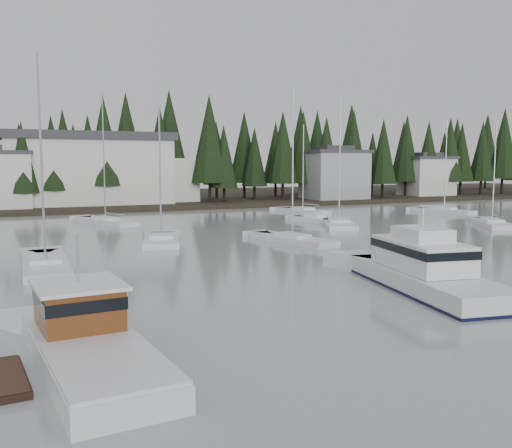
{
  "coord_description": "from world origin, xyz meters",
  "views": [
    {
      "loc": [
        -16.68,
        -8.22,
        6.93
      ],
      "look_at": [
        -0.42,
        28.96,
        2.5
      ],
      "focal_mm": 40.0,
      "sensor_mm": 36.0,
      "label": 1
    }
  ],
  "objects_px": {
    "sailboat_1": "(106,223)",
    "sailboat_10": "(303,212)",
    "harbor_inn": "(103,169)",
    "runabout_4": "(315,221)",
    "sailboat_6": "(492,225)",
    "house_east_b": "(426,175)",
    "house_east_a": "(334,174)",
    "cabin_cruiser_center": "(425,275)",
    "sailboat_8": "(444,212)",
    "sailboat_5": "(339,225)",
    "sailboat_3": "(46,267)",
    "sailboat_7": "(292,241)",
    "sailboat_11": "(161,242)",
    "runabout_1": "(409,244)",
    "lobster_boat_brown": "(86,348)"
  },
  "relations": [
    {
      "from": "lobster_boat_brown",
      "to": "runabout_1",
      "type": "relative_size",
      "value": 1.85
    },
    {
      "from": "sailboat_1",
      "to": "sailboat_3",
      "type": "height_order",
      "value": "sailboat_1"
    },
    {
      "from": "sailboat_7",
      "to": "sailboat_10",
      "type": "relative_size",
      "value": 1.08
    },
    {
      "from": "harbor_inn",
      "to": "sailboat_7",
      "type": "height_order",
      "value": "sailboat_7"
    },
    {
      "from": "house_east_b",
      "to": "sailboat_8",
      "type": "height_order",
      "value": "sailboat_8"
    },
    {
      "from": "sailboat_6",
      "to": "sailboat_8",
      "type": "distance_m",
      "value": 15.81
    },
    {
      "from": "sailboat_1",
      "to": "harbor_inn",
      "type": "bearing_deg",
      "value": -27.55
    },
    {
      "from": "sailboat_7",
      "to": "sailboat_11",
      "type": "distance_m",
      "value": 11.28
    },
    {
      "from": "sailboat_10",
      "to": "house_east_b",
      "type": "bearing_deg",
      "value": -72.59
    },
    {
      "from": "sailboat_7",
      "to": "runabout_1",
      "type": "bearing_deg",
      "value": -139.74
    },
    {
      "from": "sailboat_8",
      "to": "sailboat_3",
      "type": "bearing_deg",
      "value": 96.95
    },
    {
      "from": "house_east_b",
      "to": "sailboat_7",
      "type": "relative_size",
      "value": 0.71
    },
    {
      "from": "lobster_boat_brown",
      "to": "sailboat_5",
      "type": "height_order",
      "value": "sailboat_5"
    },
    {
      "from": "harbor_inn",
      "to": "cabin_cruiser_center",
      "type": "relative_size",
      "value": 2.36
    },
    {
      "from": "sailboat_11",
      "to": "runabout_1",
      "type": "bearing_deg",
      "value": -103.2
    },
    {
      "from": "house_east_a",
      "to": "house_east_b",
      "type": "xyz_separation_m",
      "value": [
        22.0,
        2.0,
        -0.5
      ]
    },
    {
      "from": "house_east_a",
      "to": "cabin_cruiser_center",
      "type": "relative_size",
      "value": 0.85
    },
    {
      "from": "sailboat_3",
      "to": "sailboat_1",
      "type": "bearing_deg",
      "value": -15.7
    },
    {
      "from": "harbor_inn",
      "to": "sailboat_8",
      "type": "xyz_separation_m",
      "value": [
        40.98,
        -29.75,
        -5.7
      ]
    },
    {
      "from": "lobster_boat_brown",
      "to": "sailboat_7",
      "type": "height_order",
      "value": "sailboat_7"
    },
    {
      "from": "house_east_b",
      "to": "sailboat_5",
      "type": "distance_m",
      "value": 55.0
    },
    {
      "from": "harbor_inn",
      "to": "cabin_cruiser_center",
      "type": "height_order",
      "value": "harbor_inn"
    },
    {
      "from": "house_east_b",
      "to": "runabout_1",
      "type": "xyz_separation_m",
      "value": [
        -44.27,
        -50.46,
        -4.27
      ]
    },
    {
      "from": "sailboat_5",
      "to": "sailboat_7",
      "type": "distance_m",
      "value": 13.83
    },
    {
      "from": "sailboat_8",
      "to": "sailboat_10",
      "type": "height_order",
      "value": "sailboat_8"
    },
    {
      "from": "runabout_4",
      "to": "sailboat_6",
      "type": "bearing_deg",
      "value": -142.17
    },
    {
      "from": "runabout_4",
      "to": "cabin_cruiser_center",
      "type": "bearing_deg",
      "value": 144.06
    },
    {
      "from": "harbor_inn",
      "to": "sailboat_1",
      "type": "relative_size",
      "value": 1.96
    },
    {
      "from": "sailboat_5",
      "to": "sailboat_7",
      "type": "xyz_separation_m",
      "value": [
        -10.39,
        -9.13,
        0.0
      ]
    },
    {
      "from": "house_east_b",
      "to": "sailboat_1",
      "type": "relative_size",
      "value": 0.63
    },
    {
      "from": "house_east_a",
      "to": "sailboat_1",
      "type": "height_order",
      "value": "sailboat_1"
    },
    {
      "from": "sailboat_5",
      "to": "house_east_a",
      "type": "bearing_deg",
      "value": -5.52
    },
    {
      "from": "house_east_a",
      "to": "sailboat_6",
      "type": "xyz_separation_m",
      "value": [
        -4.27,
        -39.91,
        -4.84
      ]
    },
    {
      "from": "sailboat_1",
      "to": "sailboat_8",
      "type": "distance_m",
      "value": 44.88
    },
    {
      "from": "house_east_b",
      "to": "sailboat_1",
      "type": "height_order",
      "value": "sailboat_1"
    },
    {
      "from": "lobster_boat_brown",
      "to": "sailboat_5",
      "type": "xyz_separation_m",
      "value": [
        30.65,
        33.0,
        -0.48
      ]
    },
    {
      "from": "sailboat_11",
      "to": "sailboat_1",
      "type": "bearing_deg",
      "value": 20.8
    },
    {
      "from": "house_east_b",
      "to": "sailboat_5",
      "type": "height_order",
      "value": "sailboat_5"
    },
    {
      "from": "harbor_inn",
      "to": "runabout_1",
      "type": "height_order",
      "value": "harbor_inn"
    },
    {
      "from": "sailboat_3",
      "to": "runabout_4",
      "type": "distance_m",
      "value": 35.7
    },
    {
      "from": "cabin_cruiser_center",
      "to": "runabout_1",
      "type": "relative_size",
      "value": 2.25
    },
    {
      "from": "sailboat_10",
      "to": "harbor_inn",
      "type": "bearing_deg",
      "value": 36.66
    },
    {
      "from": "cabin_cruiser_center",
      "to": "sailboat_3",
      "type": "bearing_deg",
      "value": 60.63
    },
    {
      "from": "sailboat_6",
      "to": "sailboat_8",
      "type": "xyz_separation_m",
      "value": [
        6.29,
        14.51,
        0.02
      ]
    },
    {
      "from": "sailboat_3",
      "to": "sailboat_5",
      "type": "bearing_deg",
      "value": -65.24
    },
    {
      "from": "cabin_cruiser_center",
      "to": "harbor_inn",
      "type": "bearing_deg",
      "value": 15.56
    },
    {
      "from": "runabout_1",
      "to": "sailboat_11",
      "type": "bearing_deg",
      "value": 60.53
    },
    {
      "from": "cabin_cruiser_center",
      "to": "runabout_4",
      "type": "relative_size",
      "value": 1.81
    },
    {
      "from": "sailboat_1",
      "to": "sailboat_5",
      "type": "bearing_deg",
      "value": -138.22
    },
    {
      "from": "sailboat_1",
      "to": "sailboat_10",
      "type": "xyz_separation_m",
      "value": [
        26.97,
        3.28,
        -0.02
      ]
    }
  ]
}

